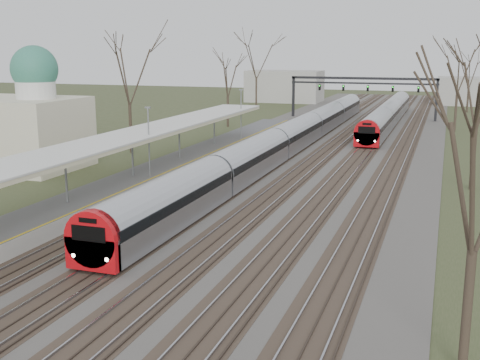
% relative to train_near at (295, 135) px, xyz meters
% --- Properties ---
extents(track_bed, '(24.00, 160.00, 0.22)m').
position_rel_train_near_xyz_m(track_bed, '(2.76, -0.61, -1.42)').
color(track_bed, '#474442').
rests_on(track_bed, ground).
extents(platform, '(3.50, 69.00, 1.00)m').
position_rel_train_near_xyz_m(platform, '(-6.55, -18.11, -0.98)').
color(platform, '#9E9B93').
rests_on(platform, ground).
extents(canopy, '(4.10, 50.00, 3.11)m').
position_rel_train_near_xyz_m(canopy, '(-6.55, -22.62, 2.45)').
color(canopy, slate).
rests_on(canopy, platform).
extents(dome_building, '(10.00, 8.00, 10.30)m').
position_rel_train_near_xyz_m(dome_building, '(-19.21, -17.61, 2.24)').
color(dome_building, beige).
rests_on(dome_building, ground).
extents(signal_gantry, '(21.00, 0.59, 6.08)m').
position_rel_train_near_xyz_m(signal_gantry, '(2.79, 29.38, 3.43)').
color(signal_gantry, black).
rests_on(signal_gantry, ground).
extents(tree_west_far, '(5.50, 5.50, 11.33)m').
position_rel_train_near_xyz_m(tree_west_far, '(-14.50, -7.61, 6.54)').
color(tree_west_far, '#2D231C').
rests_on(tree_west_far, ground).
extents(tree_east_near, '(4.50, 4.50, 9.27)m').
position_rel_train_near_xyz_m(tree_east_near, '(15.50, -40.61, 5.08)').
color(tree_east_near, '#2D231C').
rests_on(tree_east_near, ground).
extents(tree_east_far, '(5.00, 5.00, 10.30)m').
position_rel_train_near_xyz_m(tree_east_far, '(16.50, -13.61, 5.81)').
color(tree_east_far, '#2D231C').
rests_on(tree_east_far, ground).
extents(train_near, '(2.62, 75.21, 3.05)m').
position_rel_train_near_xyz_m(train_near, '(0.00, 0.00, 0.00)').
color(train_near, '#A0A2AA').
rests_on(train_near, ground).
extents(train_far, '(2.62, 45.21, 3.05)m').
position_rel_train_near_xyz_m(train_far, '(7.00, 24.13, 0.00)').
color(train_far, '#A0A2AA').
rests_on(train_far, ground).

